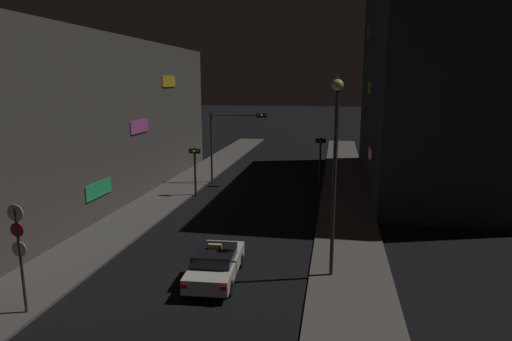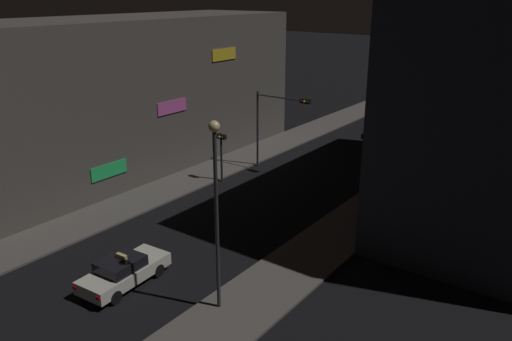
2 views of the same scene
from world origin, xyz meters
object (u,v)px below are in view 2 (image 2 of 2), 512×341
Objects in this scene: traffic_light_left_kerb at (221,147)px; street_lamp_far_block at (380,120)px; taxi at (124,271)px; traffic_light_overhead at (276,116)px; traffic_light_right_kerb at (366,150)px; street_lamp_near_block at (216,194)px.

street_lamp_far_block is at bearing 20.22° from traffic_light_left_kerb.
street_lamp_far_block is (10.11, 3.72, 2.70)m from traffic_light_left_kerb.
taxi is 18.27m from street_lamp_far_block.
traffic_light_overhead is 7.30m from traffic_light_right_kerb.
street_lamp_far_block is (8.42, -0.64, 1.06)m from traffic_light_overhead.
street_lamp_far_block is at bearing -40.16° from traffic_light_right_kerb.
taxi is 1.15× the size of traffic_light_right_kerb.
street_lamp_near_block is 0.94× the size of street_lamp_far_block.
street_lamp_far_block reaches higher than street_lamp_near_block.
traffic_light_right_kerb is at bearing 28.48° from traffic_light_left_kerb.
street_lamp_near_block reaches higher than traffic_light_left_kerb.
traffic_light_overhead is (-3.51, 17.64, 3.50)m from taxi.
street_lamp_near_block is (10.00, -12.13, 2.77)m from traffic_light_left_kerb.
traffic_light_overhead is at bearing 175.62° from street_lamp_far_block.
traffic_light_left_kerb is 11.11m from street_lamp_far_block.
traffic_light_left_kerb reaches higher than taxi.
traffic_light_left_kerb is 10.06m from traffic_light_right_kerb.
traffic_light_overhead reaches higher than traffic_light_left_kerb.
taxi is at bearing -68.60° from traffic_light_left_kerb.
street_lamp_far_block is (1.27, -1.07, 2.49)m from traffic_light_right_kerb.
street_lamp_far_block reaches higher than traffic_light_left_kerb.
taxi is 0.55× the size of street_lamp_near_block.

